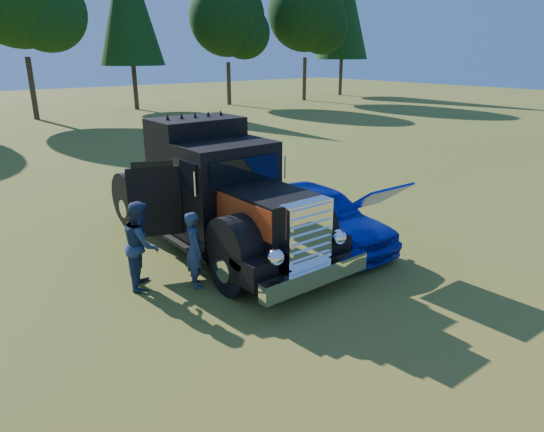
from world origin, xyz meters
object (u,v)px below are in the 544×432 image
at_px(hotrod_coupe, 317,215).
at_px(spectator_near, 195,250).
at_px(diamond_t_truck, 218,197).
at_px(spectator_far, 142,244).

xyz_separation_m(hotrod_coupe, spectator_near, (-3.44, -0.15, 0.04)).
height_order(diamond_t_truck, spectator_near, diamond_t_truck).
xyz_separation_m(diamond_t_truck, spectator_far, (-2.19, -0.67, -0.40)).
bearing_deg(diamond_t_truck, spectator_far, -162.94).
bearing_deg(spectator_far, diamond_t_truck, -44.20).
bearing_deg(spectator_near, hotrod_coupe, -73.10).
bearing_deg(diamond_t_truck, hotrod_coupe, -30.20).
distance_m(diamond_t_truck, spectator_near, 1.99).
distance_m(hotrod_coupe, spectator_far, 4.27).
distance_m(diamond_t_truck, hotrod_coupe, 2.43).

